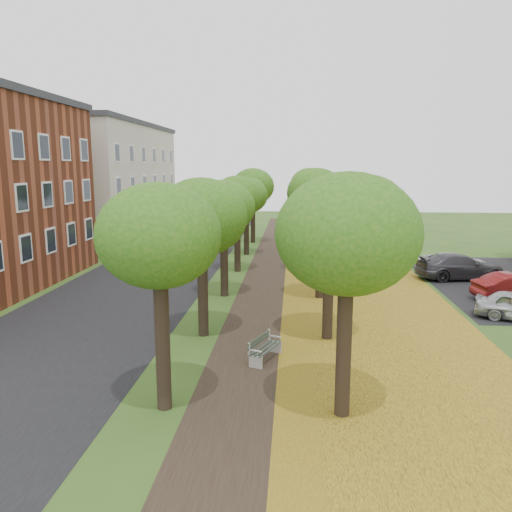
# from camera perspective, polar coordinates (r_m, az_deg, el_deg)

# --- Properties ---
(ground) EXTENTS (120.00, 120.00, 0.00)m
(ground) POSITION_cam_1_polar(r_m,az_deg,el_deg) (14.13, -1.30, -17.25)
(ground) COLOR #2D4C19
(ground) RESTS_ON ground
(street_asphalt) EXTENTS (8.00, 70.00, 0.01)m
(street_asphalt) POSITION_cam_1_polar(r_m,az_deg,el_deg) (29.56, -13.05, -2.75)
(street_asphalt) COLOR black
(street_asphalt) RESTS_ON ground
(footpath) EXTENTS (3.20, 70.00, 0.01)m
(footpath) POSITION_cam_1_polar(r_m,az_deg,el_deg) (28.26, 1.65, -3.07)
(footpath) COLOR black
(footpath) RESTS_ON ground
(leaf_verge) EXTENTS (7.50, 70.00, 0.01)m
(leaf_verge) POSITION_cam_1_polar(r_m,az_deg,el_deg) (28.48, 11.77, -3.18)
(leaf_verge) COLOR gold
(leaf_verge) RESTS_ON ground
(parking_lot) EXTENTS (9.00, 16.00, 0.01)m
(parking_lot) POSITION_cam_1_polar(r_m,az_deg,el_deg) (31.68, 26.97, -2.75)
(parking_lot) COLOR black
(parking_lot) RESTS_ON ground
(tree_row_west) EXTENTS (3.43, 33.43, 6.13)m
(tree_row_west) POSITION_cam_1_polar(r_m,az_deg,el_deg) (27.75, -2.87, 6.34)
(tree_row_west) COLOR black
(tree_row_west) RESTS_ON ground
(tree_row_east) EXTENTS (3.43, 33.43, 6.13)m
(tree_row_east) POSITION_cam_1_polar(r_m,az_deg,el_deg) (27.57, 7.14, 6.24)
(tree_row_east) COLOR black
(tree_row_east) RESTS_ON ground
(building_cream) EXTENTS (10.30, 20.30, 10.40)m
(building_cream) POSITION_cam_1_polar(r_m,az_deg,el_deg) (49.01, -17.76, 8.26)
(building_cream) COLOR beige
(building_cream) RESTS_ON ground
(bench) EXTENTS (1.09, 1.76, 0.81)m
(bench) POSITION_cam_1_polar(r_m,az_deg,el_deg) (17.24, 0.97, -10.47)
(bench) COLOR #28322B
(bench) RESTS_ON ground
(car_grey) EXTENTS (5.31, 2.78, 1.47)m
(car_grey) POSITION_cam_1_polar(r_m,az_deg,el_deg) (31.42, 22.30, -1.13)
(car_grey) COLOR #343439
(car_grey) RESTS_ON ground
(car_white) EXTENTS (4.89, 3.03, 1.26)m
(car_white) POSITION_cam_1_polar(r_m,az_deg,el_deg) (32.75, 21.87, -0.84)
(car_white) COLOR silver
(car_white) RESTS_ON ground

